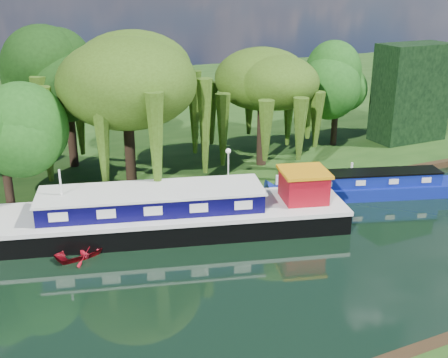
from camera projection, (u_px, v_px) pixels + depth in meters
ground at (309, 261)px, 28.44m from camera, size 120.00×120.00×0.00m
far_bank at (124, 114)px, 57.20m from camera, size 120.00×52.00×0.45m
dutch_barge at (175, 213)px, 31.51m from camera, size 20.14×9.69×4.15m
narrowboat at (372, 187)px, 36.57m from camera, size 12.52×5.94×1.82m
red_dinghy at (86, 254)px, 29.17m from camera, size 3.65×3.07×0.65m
willow_left at (126, 81)px, 35.43m from camera, size 7.87×7.87×9.43m
willow_right at (263, 91)px, 39.65m from camera, size 6.16×6.16×7.51m
tree_far_left at (1, 132)px, 30.93m from camera, size 4.54×4.54×7.32m
tree_far_mid at (66, 79)px, 38.97m from camera, size 5.64×5.64×9.23m
tree_far_right at (337, 84)px, 44.60m from camera, size 4.42×4.42×7.24m
conifer_hedge at (411, 93)px, 46.44m from camera, size 6.00×3.00×8.00m
lamppost at (228, 157)px, 36.72m from camera, size 0.36×0.36×2.56m
mooring_posts at (228, 191)px, 35.04m from camera, size 19.16×0.16×1.00m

